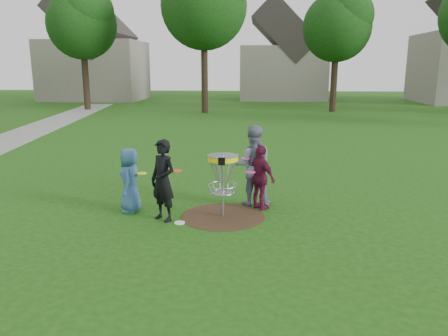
# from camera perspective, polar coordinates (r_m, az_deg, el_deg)

# --- Properties ---
(ground) EXTENTS (100.00, 100.00, 0.00)m
(ground) POSITION_cam_1_polar(r_m,az_deg,el_deg) (9.42, -0.14, -6.35)
(ground) COLOR #19470F
(ground) RESTS_ON ground
(dirt_patch) EXTENTS (1.80, 1.80, 0.01)m
(dirt_patch) POSITION_cam_1_polar(r_m,az_deg,el_deg) (9.42, -0.14, -6.33)
(dirt_patch) COLOR #47331E
(dirt_patch) RESTS_ON ground
(player_blue) EXTENTS (0.55, 0.76, 1.43)m
(player_blue) POSITION_cam_1_polar(r_m,az_deg,el_deg) (9.78, -12.19, -1.55)
(player_blue) COLOR #335E8E
(player_blue) RESTS_ON ground
(player_black) EXTENTS (0.74, 0.69, 1.71)m
(player_black) POSITION_cam_1_polar(r_m,az_deg,el_deg) (9.06, -7.98, -1.63)
(player_black) COLOR black
(player_black) RESTS_ON ground
(player_grey) EXTENTS (0.96, 0.78, 1.86)m
(player_grey) POSITION_cam_1_polar(r_m,az_deg,el_deg) (10.03, 3.75, 0.35)
(player_grey) COLOR slate
(player_grey) RESTS_ON ground
(player_maroon) EXTENTS (0.84, 0.87, 1.46)m
(player_maroon) POSITION_cam_1_polar(r_m,az_deg,el_deg) (9.73, 4.81, -1.27)
(player_maroon) COLOR #591430
(player_maroon) RESTS_ON ground
(disc_on_grass) EXTENTS (0.22, 0.22, 0.02)m
(disc_on_grass) POSITION_cam_1_polar(r_m,az_deg,el_deg) (9.08, -5.82, -7.12)
(disc_on_grass) COLOR white
(disc_on_grass) RESTS_ON ground
(disc_golf_basket) EXTENTS (0.66, 0.67, 1.38)m
(disc_golf_basket) POSITION_cam_1_polar(r_m,az_deg,el_deg) (9.13, -0.15, -0.31)
(disc_golf_basket) COLOR #9EA0A5
(disc_golf_basket) RESTS_ON ground
(held_discs) EXTENTS (2.57, 1.15, 0.28)m
(held_discs) POSITION_cam_1_polar(r_m,az_deg,el_deg) (9.44, -2.59, -0.07)
(held_discs) COLOR yellow
(held_discs) RESTS_ON ground
(tree_row) EXTENTS (51.20, 17.42, 9.90)m
(tree_row) POSITION_cam_1_polar(r_m,az_deg,el_deg) (29.69, 4.15, 19.01)
(tree_row) COLOR #38281C
(tree_row) RESTS_ON ground
(house_row) EXTENTS (44.50, 10.65, 11.62)m
(house_row) POSITION_cam_1_polar(r_m,az_deg,el_deg) (42.13, 10.33, 14.27)
(house_row) COLOR gray
(house_row) RESTS_ON ground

